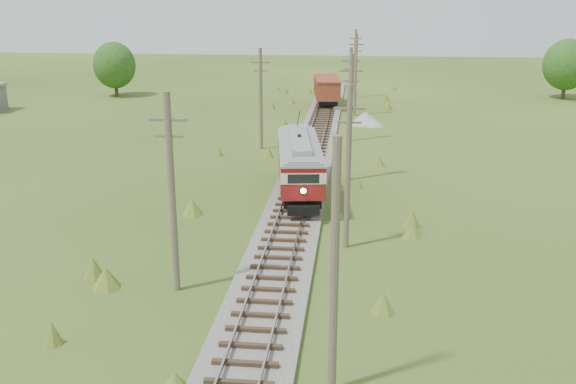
# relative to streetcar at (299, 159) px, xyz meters

# --- Properties ---
(railbed_main) EXTENTS (3.60, 96.00, 0.57)m
(railbed_main) POSITION_rel_streetcar_xyz_m (-0.00, 7.17, -2.28)
(railbed_main) COLOR #605B54
(railbed_main) RESTS_ON ground
(streetcar) EXTENTS (4.14, 11.57, 5.23)m
(streetcar) POSITION_rel_streetcar_xyz_m (0.00, 0.00, 0.00)
(streetcar) COLOR black
(streetcar) RESTS_ON ground
(gondola) EXTENTS (3.64, 8.73, 2.82)m
(gondola) POSITION_rel_streetcar_xyz_m (-0.00, 36.18, -0.39)
(gondola) COLOR black
(gondola) RESTS_ON ground
(gravel_pile) EXTENTS (3.55, 3.77, 1.29)m
(gravel_pile) POSITION_rel_streetcar_xyz_m (4.71, 25.11, -1.87)
(gravel_pile) COLOR gray
(gravel_pile) RESTS_ON ground
(utility_pole_r_1) EXTENTS (0.30, 0.30, 8.80)m
(utility_pole_r_1) POSITION_rel_streetcar_xyz_m (3.10, -21.83, 1.92)
(utility_pole_r_1) COLOR brown
(utility_pole_r_1) RESTS_ON ground
(utility_pole_r_2) EXTENTS (1.60, 0.30, 8.60)m
(utility_pole_r_2) POSITION_rel_streetcar_xyz_m (3.30, -8.83, 1.95)
(utility_pole_r_2) COLOR brown
(utility_pole_r_2) RESTS_ON ground
(utility_pole_r_3) EXTENTS (1.60, 0.30, 9.00)m
(utility_pole_r_3) POSITION_rel_streetcar_xyz_m (3.20, 4.17, 2.15)
(utility_pole_r_3) COLOR brown
(utility_pole_r_3) RESTS_ON ground
(utility_pole_r_4) EXTENTS (1.60, 0.30, 8.40)m
(utility_pole_r_4) POSITION_rel_streetcar_xyz_m (3.00, 17.17, 1.85)
(utility_pole_r_4) COLOR brown
(utility_pole_r_4) RESTS_ON ground
(utility_pole_r_5) EXTENTS (1.60, 0.30, 8.90)m
(utility_pole_r_5) POSITION_rel_streetcar_xyz_m (3.40, 30.17, 2.10)
(utility_pole_r_5) COLOR brown
(utility_pole_r_5) RESTS_ON ground
(utility_pole_r_6) EXTENTS (1.60, 0.30, 8.70)m
(utility_pole_r_6) POSITION_rel_streetcar_xyz_m (3.20, 43.17, 2.00)
(utility_pole_r_6) COLOR brown
(utility_pole_r_6) RESTS_ON ground
(utility_pole_l_a) EXTENTS (1.60, 0.30, 9.00)m
(utility_pole_l_a) POSITION_rel_streetcar_xyz_m (-4.20, -14.83, 2.15)
(utility_pole_l_a) COLOR brown
(utility_pole_l_a) RESTS_ON ground
(utility_pole_l_b) EXTENTS (1.60, 0.30, 8.60)m
(utility_pole_l_b) POSITION_rel_streetcar_xyz_m (-4.50, 13.17, 1.95)
(utility_pole_l_b) COLOR brown
(utility_pole_l_b) RESTS_ON ground
(tree_mid_a) EXTENTS (5.46, 5.46, 7.03)m
(tree_mid_a) POSITION_rel_streetcar_xyz_m (-28.00, 41.17, 1.54)
(tree_mid_a) COLOR #38281C
(tree_mid_a) RESTS_ON ground
(tree_mid_b) EXTENTS (5.88, 5.88, 7.57)m
(tree_mid_b) POSITION_rel_streetcar_xyz_m (30.00, 45.17, 1.86)
(tree_mid_b) COLOR #38281C
(tree_mid_b) RESTS_ON ground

